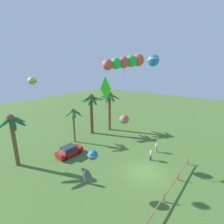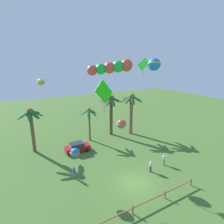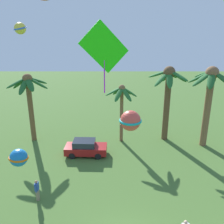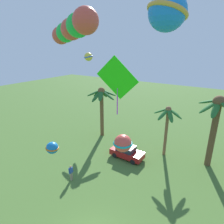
# 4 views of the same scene
# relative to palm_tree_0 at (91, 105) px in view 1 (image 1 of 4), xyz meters

# --- Properties ---
(ground_plane) EXTENTS (120.00, 120.00, 0.00)m
(ground_plane) POSITION_rel_palm_tree_0_xyz_m (-4.96, -14.49, -5.69)
(ground_plane) COLOR #476B2D
(palm_tree_0) EXTENTS (4.12, 3.75, 7.89)m
(palm_tree_0) POSITION_rel_palm_tree_0_xyz_m (0.00, 0.00, 0.00)
(palm_tree_0) COLOR brown
(palm_tree_0) RESTS_ON ground
(palm_tree_1) EXTENTS (4.05, 3.81, 7.19)m
(palm_tree_1) POSITION_rel_palm_tree_0_xyz_m (-14.18, -0.26, -0.34)
(palm_tree_1) COLOR brown
(palm_tree_1) RESTS_ON ground
(palm_tree_2) EXTENTS (4.31, 4.27, 8.10)m
(palm_tree_2) POSITION_rel_palm_tree_0_xyz_m (3.62, -1.49, 0.18)
(palm_tree_2) COLOR brown
(palm_tree_2) RESTS_ON ground
(palm_tree_3) EXTENTS (3.35, 2.96, 6.13)m
(palm_tree_3) POSITION_rel_palm_tree_0_xyz_m (-4.74, -0.52, -1.03)
(palm_tree_3) COLOR brown
(palm_tree_3) RESTS_ON ground
(rail_fence) EXTENTS (12.61, 0.12, 0.95)m
(rail_fence) POSITION_rel_palm_tree_0_xyz_m (-5.79, -18.11, -5.09)
(rail_fence) COLOR brown
(rail_fence) RESTS_ON ground
(parked_car_0) EXTENTS (3.95, 1.84, 1.51)m
(parked_car_0) POSITION_rel_palm_tree_0_xyz_m (-8.23, -3.61, -4.94)
(parked_car_0) COLOR #A51919
(parked_car_0) RESTS_ON ground
(spectator_0) EXTENTS (0.26, 0.55, 1.59)m
(spectator_0) POSITION_rel_palm_tree_0_xyz_m (-10.90, -10.02, -4.88)
(spectator_0) COLOR gray
(spectator_0) RESTS_ON ground
(spectator_1) EXTENTS (0.55, 0.26, 1.59)m
(spectator_1) POSITION_rel_palm_tree_0_xyz_m (0.93, -13.30, -4.88)
(spectator_1) COLOR gray
(spectator_1) RESTS_ON ground
(spectator_2) EXTENTS (0.54, 0.32, 1.59)m
(spectator_2) POSITION_rel_palm_tree_0_xyz_m (-1.78, -13.66, -4.88)
(spectator_2) COLOR #2D3351
(spectator_2) RESTS_ON ground
(kite_tube_0) EXTENTS (4.44, 2.60, 1.66)m
(kite_tube_0) POSITION_rel_palm_tree_0_xyz_m (-7.01, -12.59, 7.65)
(kite_tube_0) COLOR #D74A3A
(kite_ball_1) EXTENTS (1.48, 1.47, 1.03)m
(kite_ball_1) POSITION_rel_palm_tree_0_xyz_m (-11.12, -11.68, -1.40)
(kite_ball_1) COLOR blue
(kite_ball_2) EXTENTS (2.17, 2.16, 1.43)m
(kite_ball_2) POSITION_rel_palm_tree_0_xyz_m (-1.72, -13.10, 7.92)
(kite_ball_2) COLOR blue
(kite_ball_3) EXTENTS (1.42, 1.42, 1.20)m
(kite_ball_3) POSITION_rel_palm_tree_0_xyz_m (-4.67, -10.99, 0.61)
(kite_ball_3) COLOR #DA493D
(kite_diamond_4) EXTENTS (0.92, 1.95, 2.95)m
(kite_diamond_4) POSITION_rel_palm_tree_0_xyz_m (2.94, -5.47, 7.76)
(kite_diamond_4) COLOR #2BF029
(kite_ball_5) EXTENTS (1.37, 1.37, 0.89)m
(kite_ball_5) POSITION_rel_palm_tree_0_xyz_m (-12.81, -4.39, 5.69)
(kite_ball_5) COLOR gold
(kite_diamond_6) EXTENTS (2.99, 0.97, 4.34)m
(kite_diamond_6) POSITION_rel_palm_tree_0_xyz_m (-6.20, -9.22, 4.54)
(kite_diamond_6) COLOR #20E60E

